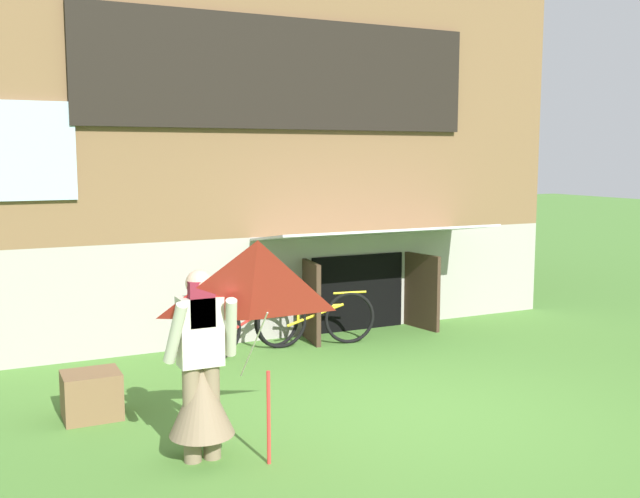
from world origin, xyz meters
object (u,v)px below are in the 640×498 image
at_px(wooden_crate, 92,395).
at_px(bicycle_yellow, 315,319).
at_px(person, 201,382).
at_px(kite, 259,306).
at_px(bicycle_red, 249,324).

bearing_deg(wooden_crate, bicycle_yellow, 26.16).
height_order(person, kite, kite).
relative_size(person, wooden_crate, 2.99).
distance_m(person, bicycle_yellow, 3.66).
distance_m(kite, wooden_crate, 2.41).
bearing_deg(kite, bicycle_red, 71.29).
xyz_separation_m(person, wooden_crate, (-0.65, 1.36, -0.43)).
relative_size(bicycle_yellow, wooden_crate, 3.05).
relative_size(kite, bicycle_red, 1.08).
bearing_deg(wooden_crate, person, -64.49).
bearing_deg(person, bicycle_red, 71.37).
bearing_deg(bicycle_yellow, wooden_crate, -143.72).
distance_m(person, kite, 0.93).
distance_m(bicycle_red, wooden_crate, 2.54).
bearing_deg(kite, wooden_crate, 115.83).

